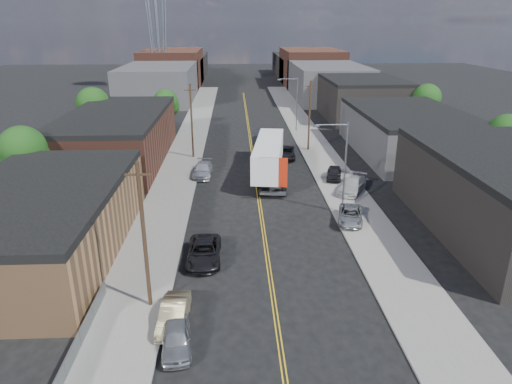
{
  "coord_description": "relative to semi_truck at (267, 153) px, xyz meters",
  "views": [
    {
      "loc": [
        -2.43,
        -15.92,
        17.76
      ],
      "look_at": [
        -0.52,
        24.51,
        2.5
      ],
      "focal_mm": 32.0,
      "sensor_mm": 36.0,
      "label": 1
    }
  ],
  "objects": [
    {
      "name": "car_left_d",
      "position": [
        -7.9,
        -0.49,
        -1.81
      ],
      "size": [
        2.39,
        5.46,
        1.56
      ],
      "primitive_type": "imported",
      "rotation": [
        0.0,
        0.0,
        -0.04
      ],
      "color": "#BABCC0",
      "rests_on": "ground"
    },
    {
      "name": "car_left_a",
      "position": [
        -7.49,
        -31.8,
        -1.87
      ],
      "size": [
        2.15,
        4.34,
        1.42
      ],
      "primitive_type": "imported",
      "rotation": [
        0.0,
        0.0,
        0.12
      ],
      "color": "#9C9FA1",
      "rests_on": "ground"
    },
    {
      "name": "chainlink_fence",
      "position": [
        -13.0,
        -34.05,
        -1.93
      ],
      "size": [
        0.05,
        16.0,
        1.22
      ],
      "color": "slate",
      "rests_on": "ground"
    },
    {
      "name": "tree_right_far",
      "position": [
        28.56,
        22.45,
        2.59
      ],
      "size": [
        4.85,
        4.76,
        7.91
      ],
      "color": "black",
      "rests_on": "ground"
    },
    {
      "name": "utility_pole_left_far",
      "position": [
        -9.7,
        7.45,
        2.55
      ],
      "size": [
        1.6,
        0.26,
        10.0
      ],
      "color": "black",
      "rests_on": "ground"
    },
    {
      "name": "industrial_right_b",
      "position": [
        20.5,
        8.45,
        0.46
      ],
      "size": [
        14.0,
        24.0,
        6.1
      ],
      "color": "#363638",
      "rests_on": "ground"
    },
    {
      "name": "skyline_left_a",
      "position": [
        -21.5,
        57.45,
        1.41
      ],
      "size": [
        16.0,
        30.0,
        8.0
      ],
      "primitive_type": "cube",
      "color": "#363638",
      "rests_on": "ground"
    },
    {
      "name": "skyline_right_b",
      "position": [
        18.5,
        82.45,
        2.41
      ],
      "size": [
        16.0,
        26.0,
        10.0
      ],
      "primitive_type": "cube",
      "color": "#4C281E",
      "rests_on": "ground"
    },
    {
      "name": "sidewalk_right",
      "position": [
        8.0,
        7.45,
        -2.51
      ],
      "size": [
        5.0,
        140.0,
        0.15
      ],
      "primitive_type": "cube",
      "color": "slate",
      "rests_on": "ground"
    },
    {
      "name": "streetlight_far",
      "position": [
        6.1,
        22.45,
        2.74
      ],
      "size": [
        3.39,
        0.25,
        9.0
      ],
      "color": "gray",
      "rests_on": "ground"
    },
    {
      "name": "centerline",
      "position": [
        -1.5,
        7.45,
        -2.58
      ],
      "size": [
        0.32,
        120.0,
        0.01
      ],
      "primitive_type": "cube",
      "color": "gold",
      "rests_on": "ground"
    },
    {
      "name": "car_right_lot_c",
      "position": [
        7.72,
        -2.79,
        -1.72
      ],
      "size": [
        2.63,
        4.48,
        1.43
      ],
      "primitive_type": "imported",
      "rotation": [
        0.0,
        0.0,
        -0.24
      ],
      "color": "black",
      "rests_on": "sidewalk_right"
    },
    {
      "name": "warehouse_brown",
      "position": [
        -19.5,
        6.45,
        0.71
      ],
      "size": [
        12.0,
        26.0,
        6.6
      ],
      "color": "#4C281E",
      "rests_on": "ground"
    },
    {
      "name": "car_right_lot_b",
      "position": [
        8.8,
        -7.19,
        -1.65
      ],
      "size": [
        4.58,
        5.83,
        1.58
      ],
      "primitive_type": "imported",
      "rotation": [
        0.0,
        0.0,
        -0.51
      ],
      "color": "#B0B0B0",
      "rests_on": "sidewalk_right"
    },
    {
      "name": "tree_left_near",
      "position": [
        -25.44,
        -7.55,
        2.59
      ],
      "size": [
        4.85,
        4.76,
        7.91
      ],
      "color": "black",
      "rests_on": "ground"
    },
    {
      "name": "skyline_right_c",
      "position": [
        18.5,
        102.45,
        0.91
      ],
      "size": [
        16.0,
        40.0,
        7.0
      ],
      "primitive_type": "cube",
      "color": "black",
      "rests_on": "ground"
    },
    {
      "name": "industrial_right_c",
      "position": [
        20.5,
        34.45,
        1.21
      ],
      "size": [
        14.0,
        22.0,
        7.6
      ],
      "color": "black",
      "rests_on": "ground"
    },
    {
      "name": "car_right_lot_a",
      "position": [
        6.7,
        -15.04,
        -1.77
      ],
      "size": [
        3.34,
        5.17,
        1.33
      ],
      "primitive_type": "imported",
      "rotation": [
        0.0,
        0.0,
        -0.26
      ],
      "color": "#9DA1A2",
      "rests_on": "sidewalk_right"
    },
    {
      "name": "warehouse_tan",
      "position": [
        -19.5,
        -19.55,
        0.21
      ],
      "size": [
        12.0,
        22.0,
        5.6
      ],
      "color": "#906642",
      "rests_on": "ground"
    },
    {
      "name": "skyline_left_c",
      "position": [
        -21.5,
        102.45,
        0.91
      ],
      "size": [
        16.0,
        40.0,
        7.0
      ],
      "primitive_type": "cube",
      "color": "black",
      "rests_on": "ground"
    },
    {
      "name": "tree_left_far",
      "position": [
        -15.44,
        24.45,
        1.98
      ],
      "size": [
        4.35,
        4.2,
        6.97
      ],
      "color": "black",
      "rests_on": "ground"
    },
    {
      "name": "skyline_right_a",
      "position": [
        18.5,
        57.45,
        1.41
      ],
      "size": [
        16.0,
        30.0,
        8.0
      ],
      "primitive_type": "cube",
      "color": "#363638",
      "rests_on": "ground"
    },
    {
      "name": "skyline_left_b",
      "position": [
        -21.5,
        82.45,
        2.41
      ],
      "size": [
        16.0,
        26.0,
        10.0
      ],
      "primitive_type": "cube",
      "color": "#4C281E",
      "rests_on": "ground"
    },
    {
      "name": "sidewalk_left",
      "position": [
        -11.0,
        7.45,
        -2.51
      ],
      "size": [
        5.0,
        140.0,
        0.15
      ],
      "primitive_type": "cube",
      "color": "slate",
      "rests_on": "ground"
    },
    {
      "name": "utility_pole_left_near",
      "position": [
        -9.7,
        -27.55,
        2.55
      ],
      "size": [
        1.6,
        0.26,
        10.0
      ],
      "color": "black",
      "rests_on": "ground"
    },
    {
      "name": "utility_pole_right",
      "position": [
        6.7,
        10.45,
        2.55
      ],
      "size": [
        1.6,
        0.26,
        10.0
      ],
      "color": "black",
      "rests_on": "ground"
    },
    {
      "name": "car_ahead_truck",
      "position": [
        3.0,
        6.68,
        -1.83
      ],
      "size": [
        2.96,
        5.63,
        1.51
      ],
      "primitive_type": "imported",
      "rotation": [
        0.0,
        0.0,
        -0.08
      ],
      "color": "black",
      "rests_on": "ground"
    },
    {
      "name": "semi_truck",
      "position": [
        0.0,
        0.0,
        0.0
      ],
      "size": [
        4.77,
        17.65,
        4.54
      ],
      "rotation": [
        0.0,
        0.0,
        -0.14
      ],
      "color": "silver",
      "rests_on": "ground"
    },
    {
      "name": "ground",
      "position": [
        -1.5,
        22.45,
        -2.59
      ],
      "size": [
        260.0,
        260.0,
        0.0
      ],
      "primitive_type": "plane",
      "color": "black",
      "rests_on": "ground"
    },
    {
      "name": "car_left_c",
      "position": [
        -6.5,
        -21.55,
        -1.81
      ],
      "size": [
        2.61,
        5.59,
        1.55
      ],
      "primitive_type": "imported",
      "rotation": [
        0.0,
        0.0,
        0.01
      ],
      "color": "black",
      "rests_on": "ground"
    },
    {
      "name": "streetlight_near",
      "position": [
        6.1,
        -12.55,
        2.74
      ],
      "size": [
        3.39,
        0.25,
        9.0
      ],
      "color": "gray",
      "rests_on": "ground"
    },
    {
      "name": "tree_right_near",
      "position": [
        28.56,
        -1.55,
        2.28
      ],
      "size": [
        4.6,
        4.48,
        7.44
      ],
      "color": "black",
      "rests_on": "ground"
    },
    {
      "name": "tree_left_mid",
      "position": [
        -25.44,
        17.45,
        2.9
      ],
      "size": [
        5.1,
        5.04,
        8.37
      ],
      "color": "black",
      "rests_on": "ground"
    },
    {
      "name": "car_left_b",
      "position": [
        -7.9,
        -29.55,
        -1.85
      ],
      "size": [
        1.8,
        4.54,
        1.47
      ],
      "primitive_type": "imported",
      "rotation": [
        0.0,
        0.0,
        -0.05
      ],
      "color": "#8D7F5C",
      "rests_on": "ground"
    }
  ]
}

